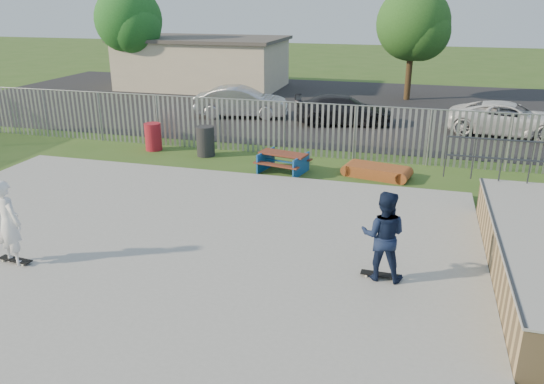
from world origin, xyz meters
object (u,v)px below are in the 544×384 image
(skater_white, at_px, (8,223))
(funbox, at_px, (377,171))
(tree_left, at_px, (129,20))
(tree_mid, at_px, (413,24))
(trash_bin_red, at_px, (153,137))
(car_silver, at_px, (241,102))
(car_dark, at_px, (344,110))
(skater_navy, at_px, (383,236))
(trash_bin_grey, at_px, (206,141))
(picnic_table, at_px, (283,162))
(car_white, at_px, (509,119))

(skater_white, bearing_deg, funbox, -114.06)
(tree_left, height_order, tree_mid, tree_left)
(trash_bin_red, bearing_deg, car_silver, 78.23)
(tree_left, distance_m, tree_mid, 17.06)
(funbox, relative_size, car_dark, 0.44)
(funbox, height_order, skater_navy, skater_navy)
(trash_bin_grey, bearing_deg, tree_mid, 63.82)
(picnic_table, xyz_separation_m, car_dark, (0.93, 7.71, 0.34))
(skater_white, bearing_deg, skater_navy, -153.78)
(car_white, distance_m, tree_left, 22.74)
(car_dark, relative_size, tree_left, 0.72)
(funbox, bearing_deg, trash_bin_red, -174.51)
(tree_left, bearing_deg, funbox, -39.62)
(trash_bin_red, height_order, tree_left, tree_left)
(picnic_table, bearing_deg, trash_bin_grey, 172.70)
(tree_left, bearing_deg, car_silver, -33.25)
(skater_navy, bearing_deg, trash_bin_red, -39.08)
(car_silver, xyz_separation_m, tree_mid, (7.72, 7.11, 3.45))
(tree_left, bearing_deg, car_white, -16.80)
(picnic_table, distance_m, car_white, 11.04)
(skater_navy, bearing_deg, tree_left, -48.45)
(trash_bin_grey, distance_m, car_dark, 7.79)
(skater_white, bearing_deg, picnic_table, -100.18)
(tree_mid, bearing_deg, car_white, -59.19)
(car_dark, distance_m, skater_navy, 14.72)
(car_white, bearing_deg, tree_left, 81.49)
(picnic_table, bearing_deg, skater_navy, -48.38)
(tree_left, bearing_deg, car_dark, -23.82)
(car_dark, distance_m, tree_mid, 8.58)
(car_dark, bearing_deg, skater_white, 150.03)
(tree_left, height_order, skater_navy, tree_left)
(funbox, relative_size, skater_white, 1.06)
(trash_bin_red, distance_m, car_dark, 9.06)
(picnic_table, height_order, car_silver, car_silver)
(picnic_table, distance_m, tree_mid, 15.96)
(picnic_table, relative_size, car_white, 0.37)
(car_white, distance_m, skater_navy, 14.92)
(car_white, bearing_deg, car_dark, 97.24)
(trash_bin_grey, xyz_separation_m, car_white, (11.31, 6.42, 0.15))
(trash_bin_grey, xyz_separation_m, skater_white, (-0.66, -9.34, 0.53))
(trash_bin_grey, xyz_separation_m, tree_left, (-10.19, 12.91, 3.71))
(trash_bin_grey, relative_size, car_white, 0.23)
(tree_left, xyz_separation_m, tree_mid, (17.03, 1.00, -0.06))
(trash_bin_red, height_order, skater_navy, skater_navy)
(car_silver, distance_m, car_white, 12.20)
(car_silver, height_order, tree_left, tree_left)
(trash_bin_red, xyz_separation_m, tree_left, (-7.93, 12.70, 3.74))
(car_white, relative_size, skater_white, 2.63)
(car_silver, relative_size, skater_navy, 2.39)
(trash_bin_grey, height_order, tree_left, tree_left)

